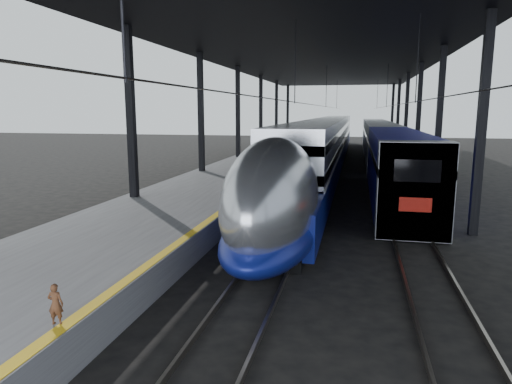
% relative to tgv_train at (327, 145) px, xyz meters
% --- Properties ---
extents(ground, '(160.00, 160.00, 0.00)m').
position_rel_tgv_train_xyz_m(ground, '(-2.00, -27.42, -2.06)').
color(ground, black).
rests_on(ground, ground).
extents(platform, '(6.00, 80.00, 1.00)m').
position_rel_tgv_train_xyz_m(platform, '(-5.50, -7.42, -1.56)').
color(platform, '#4C4C4F').
rests_on(platform, ground).
extents(yellow_strip, '(0.30, 80.00, 0.01)m').
position_rel_tgv_train_xyz_m(yellow_strip, '(-2.70, -7.42, -1.06)').
color(yellow_strip, gold).
rests_on(yellow_strip, platform).
extents(rails, '(6.52, 80.00, 0.16)m').
position_rel_tgv_train_xyz_m(rails, '(2.50, -7.42, -1.98)').
color(rails, slate).
rests_on(rails, ground).
extents(canopy, '(18.00, 75.00, 9.47)m').
position_rel_tgv_train_xyz_m(canopy, '(-0.10, -7.42, 7.05)').
color(canopy, black).
rests_on(canopy, ground).
extents(tgv_train, '(3.08, 65.20, 4.41)m').
position_rel_tgv_train_xyz_m(tgv_train, '(0.00, 0.00, 0.00)').
color(tgv_train, '#B0B2B7').
rests_on(tgv_train, ground).
extents(second_train, '(2.88, 56.05, 3.96)m').
position_rel_tgv_train_xyz_m(second_train, '(5.00, 2.92, -0.06)').
color(second_train, navy).
rests_on(second_train, ground).
extents(child, '(0.33, 0.24, 0.84)m').
position_rel_tgv_train_xyz_m(child, '(-2.90, -35.21, -0.65)').
color(child, '#54301C').
rests_on(child, platform).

